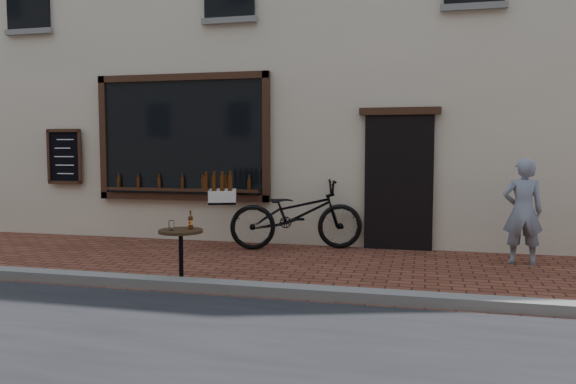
# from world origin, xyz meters

# --- Properties ---
(ground) EXTENTS (90.00, 90.00, 0.00)m
(ground) POSITION_xyz_m (0.00, 0.00, 0.00)
(ground) COLOR #592A1C
(ground) RESTS_ON ground
(kerb) EXTENTS (90.00, 0.25, 0.12)m
(kerb) POSITION_xyz_m (0.00, 0.20, 0.06)
(kerb) COLOR slate
(kerb) RESTS_ON ground
(cargo_bicycle) EXTENTS (2.61, 1.46, 1.23)m
(cargo_bicycle) POSITION_xyz_m (0.23, 3.08, 0.59)
(cargo_bicycle) COLOR black
(cargo_bicycle) RESTS_ON ground
(bistro_table) EXTENTS (0.54, 0.54, 0.92)m
(bistro_table) POSITION_xyz_m (-0.53, 0.35, 0.49)
(bistro_table) COLOR black
(bistro_table) RESTS_ON ground
(pedestrian) EXTENTS (0.58, 0.40, 1.53)m
(pedestrian) POSITION_xyz_m (3.69, 2.70, 0.76)
(pedestrian) COLOR gray
(pedestrian) RESTS_ON ground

